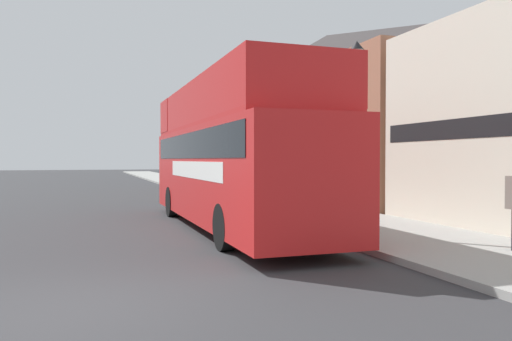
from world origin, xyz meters
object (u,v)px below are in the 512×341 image
(lamp_post_second, at_px, (250,120))
(lamp_post_nearest, at_px, (357,102))
(parked_car_ahead_of_bus, at_px, (193,190))
(lamp_post_third, at_px, (203,129))
(tour_bus, at_px, (230,164))

(lamp_post_second, bearing_deg, lamp_post_nearest, -90.13)
(parked_car_ahead_of_bus, xyz_separation_m, lamp_post_third, (1.78, 5.72, 3.04))
(lamp_post_nearest, xyz_separation_m, lamp_post_second, (0.02, 8.26, 0.17))
(tour_bus, height_order, parked_car_ahead_of_bus, tour_bus)
(lamp_post_second, height_order, lamp_post_third, lamp_post_third)
(tour_bus, xyz_separation_m, lamp_post_nearest, (2.25, -3.24, 1.52))
(tour_bus, height_order, lamp_post_second, lamp_post_second)
(parked_car_ahead_of_bus, height_order, lamp_post_third, lamp_post_third)
(parked_car_ahead_of_bus, relative_size, lamp_post_second, 0.92)
(tour_bus, distance_m, lamp_post_nearest, 4.23)
(parked_car_ahead_of_bus, relative_size, lamp_post_nearest, 0.97)
(lamp_post_nearest, bearing_deg, lamp_post_third, 89.94)
(lamp_post_second, bearing_deg, lamp_post_third, 90.01)
(lamp_post_nearest, relative_size, lamp_post_third, 0.90)
(parked_car_ahead_of_bus, height_order, lamp_post_second, lamp_post_second)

